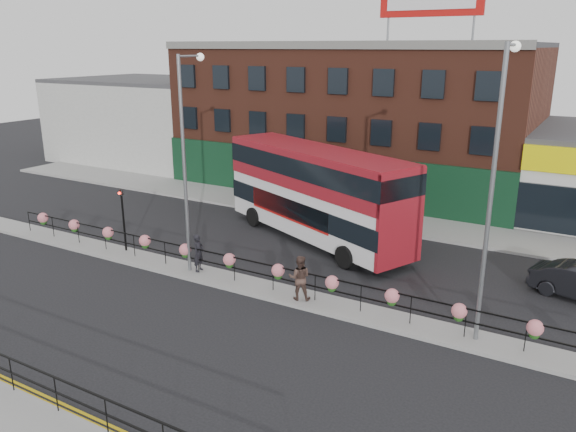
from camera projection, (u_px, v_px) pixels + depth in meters
The scene contains 15 objects.
ground at pixel (254, 288), 24.38m from camera, with size 120.00×120.00×0.00m, color black.
north_pavement at pixel (361, 217), 34.30m from camera, with size 60.00×4.00×0.15m, color gray.
median at pixel (254, 287), 24.36m from camera, with size 60.00×1.60×0.15m, color gray.
yellow_line_inner at pixel (70, 407), 16.34m from camera, with size 60.00×0.10×0.01m, color gold.
yellow_line_outer at pixel (65, 411), 16.19m from camera, with size 60.00×0.10×0.01m, color gold.
brick_building at pixel (356, 116), 41.34m from camera, with size 25.00×12.21×10.30m.
warehouse_west at pixel (152, 119), 51.49m from camera, with size 15.50×12.00×7.30m.
median_railing at pixel (253, 266), 24.08m from camera, with size 30.04×0.56×1.23m.
south_railing at pixel (10, 366), 16.69m from camera, with size 20.04×0.05×1.12m.
double_decker_bus at pixel (316, 185), 29.56m from camera, with size 12.44×7.69×5.00m.
pedestrian_a at pixel (198, 253), 25.64m from camera, with size 0.51×0.70×1.76m, color black.
pedestrian_b at pixel (300, 278), 22.74m from camera, with size 1.12×1.02×1.88m, color #49342C.
lamp_column_west at pixel (187, 147), 24.53m from camera, with size 0.35×1.69×9.66m.
lamp_column_east at pixel (495, 172), 18.37m from camera, with size 0.36×1.78×10.12m.
traffic_light_median at pixel (122, 206), 27.82m from camera, with size 0.15×0.28×3.65m.
Camera 1 is at (12.50, -18.66, 10.11)m, focal length 35.00 mm.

